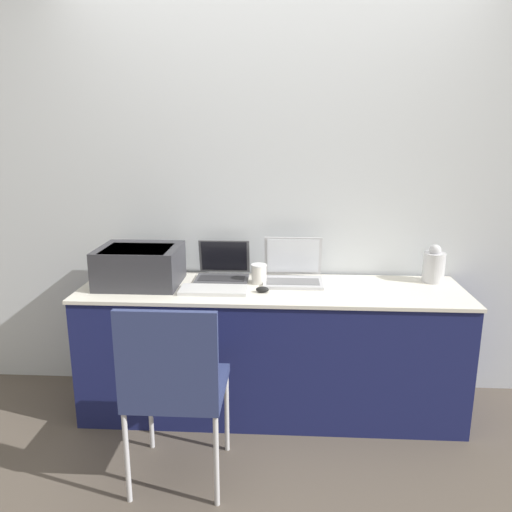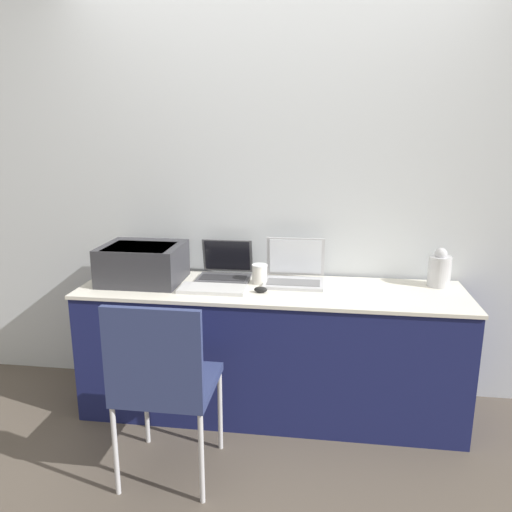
{
  "view_description": "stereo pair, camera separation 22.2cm",
  "coord_description": "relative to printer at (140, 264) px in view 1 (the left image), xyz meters",
  "views": [
    {
      "loc": [
        0.07,
        -2.44,
        1.64
      ],
      "look_at": [
        -0.09,
        0.31,
        0.95
      ],
      "focal_mm": 35.0,
      "sensor_mm": 36.0,
      "label": 1
    },
    {
      "loc": [
        0.29,
        -2.42,
        1.64
      ],
      "look_at": [
        -0.09,
        0.31,
        0.95
      ],
      "focal_mm": 35.0,
      "sensor_mm": 36.0,
      "label": 2
    }
  ],
  "objects": [
    {
      "name": "laptop_right",
      "position": [
        0.89,
        0.11,
        -0.06
      ],
      "size": [
        0.35,
        0.28,
        0.25
      ],
      "color": "#B7B7BC",
      "rests_on": "table"
    },
    {
      "name": "coffee_cup",
      "position": [
        0.69,
        0.06,
        -0.06
      ],
      "size": [
        0.09,
        0.09,
        0.11
      ],
      "color": "white",
      "rests_on": "table"
    },
    {
      "name": "chair",
      "position": [
        0.35,
        -0.74,
        -0.34
      ],
      "size": [
        0.44,
        0.44,
        0.93
      ],
      "color": "navy",
      "rests_on": "ground_plane"
    },
    {
      "name": "ground_plane",
      "position": [
        0.77,
        -0.31,
        -0.89
      ],
      "size": [
        14.0,
        14.0,
        0.0
      ],
      "primitive_type": "plane",
      "color": "brown"
    },
    {
      "name": "laptop_left",
      "position": [
        0.47,
        0.14,
        -0.07
      ],
      "size": [
        0.31,
        0.26,
        0.22
      ],
      "color": "#4C4C51",
      "rests_on": "table"
    },
    {
      "name": "external_keyboard",
      "position": [
        0.45,
        -0.12,
        -0.11
      ],
      "size": [
        0.38,
        0.18,
        0.02
      ],
      "color": "silver",
      "rests_on": "table"
    },
    {
      "name": "metal_pitcher",
      "position": [
        1.72,
        0.15,
        -0.02
      ],
      "size": [
        0.13,
        0.13,
        0.23
      ],
      "color": "silver",
      "rests_on": "table"
    },
    {
      "name": "mouse",
      "position": [
        0.72,
        -0.11,
        -0.1
      ],
      "size": [
        0.07,
        0.04,
        0.03
      ],
      "color": "black",
      "rests_on": "table"
    },
    {
      "name": "printer",
      "position": [
        0.0,
        0.0,
        0.0
      ],
      "size": [
        0.46,
        0.39,
        0.22
      ],
      "color": "#333338",
      "rests_on": "table"
    },
    {
      "name": "table",
      "position": [
        0.77,
        -0.03,
        -0.5
      ],
      "size": [
        2.2,
        0.59,
        0.77
      ],
      "color": "#191E51",
      "rests_on": "ground_plane"
    },
    {
      "name": "wall_back",
      "position": [
        0.77,
        0.32,
        0.41
      ],
      "size": [
        8.0,
        0.05,
        2.6
      ],
      "color": "silver",
      "rests_on": "ground_plane"
    }
  ]
}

